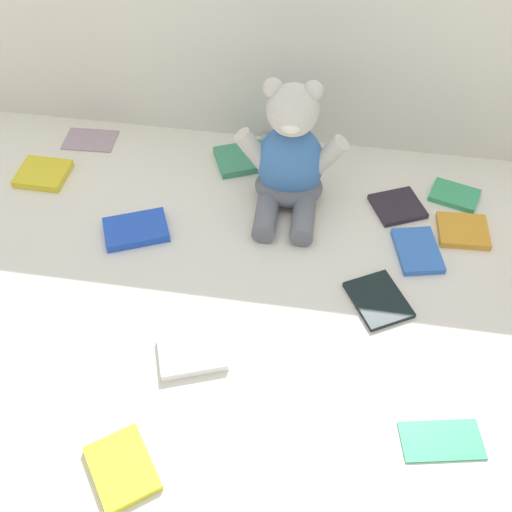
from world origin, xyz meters
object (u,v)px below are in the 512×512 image
object	(u,v)px
book_case_9	(136,230)
book_case_6	(417,251)
book_case_7	(43,174)
book_case_4	(378,300)
book_case_2	(398,206)
book_case_8	(284,154)
book_case_11	(122,468)
book_case_0	(455,195)
book_case_5	(90,139)
book_case_1	(192,352)
teddy_bear	(290,161)
book_case_3	(442,440)
book_case_10	(463,231)
book_case_12	(242,159)

from	to	relation	value
book_case_9	book_case_6	bearing A→B (deg)	69.40
book_case_7	book_case_4	bearing A→B (deg)	72.77
book_case_2	book_case_8	xyz separation A→B (m)	(-0.26, 0.13, 0.00)
book_case_11	book_case_0	bearing A→B (deg)	15.32
book_case_0	book_case_2	distance (m)	0.13
book_case_5	book_case_9	bearing A→B (deg)	32.16
book_case_5	book_case_8	world-z (taller)	book_case_8
book_case_1	book_case_4	bearing A→B (deg)	97.70
teddy_bear	book_case_5	world-z (taller)	teddy_bear
book_case_7	book_case_9	distance (m)	0.29
book_case_0	book_case_7	bearing A→B (deg)	-68.51
book_case_3	book_case_10	world-z (taller)	book_case_10
book_case_8	book_case_11	distance (m)	0.79
book_case_0	book_case_1	size ratio (longest dim) A/B	0.87
book_case_2	book_case_11	xyz separation A→B (m)	(-0.41, -0.64, 0.00)
book_case_0	book_case_4	distance (m)	0.35
teddy_bear	book_case_0	xyz separation A→B (m)	(0.36, 0.06, -0.10)
book_case_12	book_case_1	bearing A→B (deg)	156.59
teddy_bear	book_case_9	world-z (taller)	teddy_bear
book_case_10	book_case_7	bearing A→B (deg)	84.84
book_case_5	book_case_6	distance (m)	0.80
book_case_6	book_case_0	bearing A→B (deg)	51.61
book_case_7	book_case_11	world-z (taller)	book_case_7
teddy_bear	book_case_3	bearing A→B (deg)	-61.02
book_case_7	book_case_11	bearing A→B (deg)	31.70
book_case_0	book_case_9	xyz separation A→B (m)	(-0.65, -0.21, 0.00)
book_case_4	book_case_8	distance (m)	0.45
book_case_1	book_case_12	size ratio (longest dim) A/B	0.99
book_case_0	book_case_12	size ratio (longest dim) A/B	0.86
book_case_0	book_case_1	world-z (taller)	book_case_1
book_case_7	book_case_9	xyz separation A→B (m)	(0.26, -0.14, 0.00)
teddy_bear	book_case_8	size ratio (longest dim) A/B	2.10
book_case_5	book_case_11	world-z (taller)	book_case_11
book_case_7	book_case_2	bearing A→B (deg)	91.81
book_case_0	book_case_9	distance (m)	0.68
book_case_7	book_case_0	bearing A→B (deg)	95.02
book_case_3	book_case_2	bearing A→B (deg)	-3.83
book_case_1	book_case_9	xyz separation A→B (m)	(-0.18, 0.27, 0.00)
teddy_bear	book_case_6	distance (m)	0.31
book_case_1	book_case_5	size ratio (longest dim) A/B	0.94
book_case_1	book_case_12	distance (m)	0.53
book_case_5	book_case_12	world-z (taller)	book_case_12
book_case_1	book_case_4	xyz separation A→B (m)	(0.31, 0.17, -0.00)
book_case_9	book_case_7	bearing A→B (deg)	-142.14
book_case_7	book_case_10	size ratio (longest dim) A/B	1.07
book_case_7	book_case_8	xyz separation A→B (m)	(0.52, 0.15, -0.00)
teddy_bear	book_case_7	world-z (taller)	teddy_bear
book_case_5	book_case_11	distance (m)	0.83
book_case_5	book_case_2	bearing A→B (deg)	77.37
book_case_10	book_case_12	xyz separation A→B (m)	(-0.49, 0.15, 0.00)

